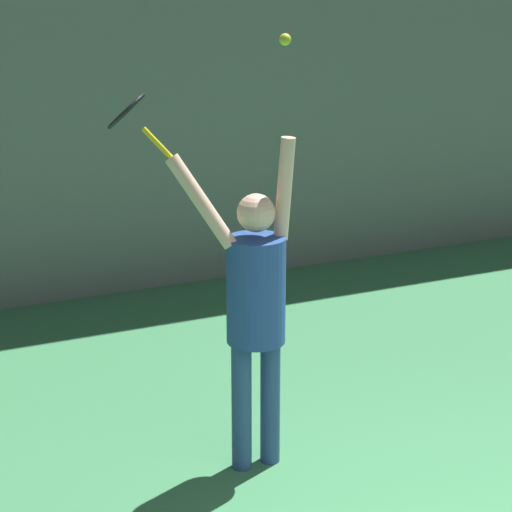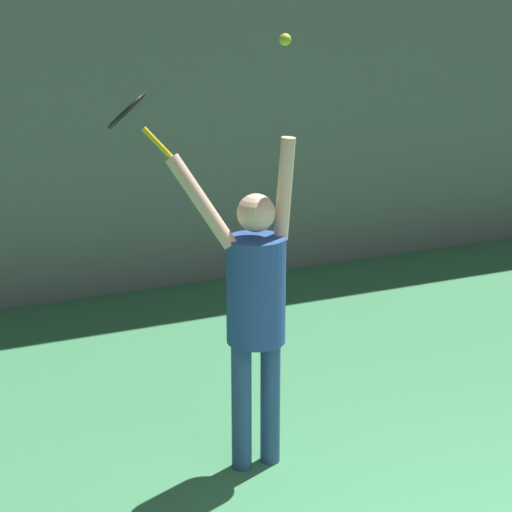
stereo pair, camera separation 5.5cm
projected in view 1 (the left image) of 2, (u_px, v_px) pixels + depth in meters
The scene contains 4 objects.
back_wall at pixel (161, 40), 8.97m from camera, with size 18.00×0.10×5.00m.
tennis_player at pixel (255, 300), 5.80m from camera, with size 0.78×0.48×2.17m.
tennis_racket at pixel (130, 114), 5.49m from camera, with size 0.42×0.38×0.40m.
tennis_ball at pixel (285, 40), 5.39m from camera, with size 0.07×0.07×0.07m.
Camera 1 is at (-3.03, -2.61, 3.10)m, focal length 65.00 mm.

